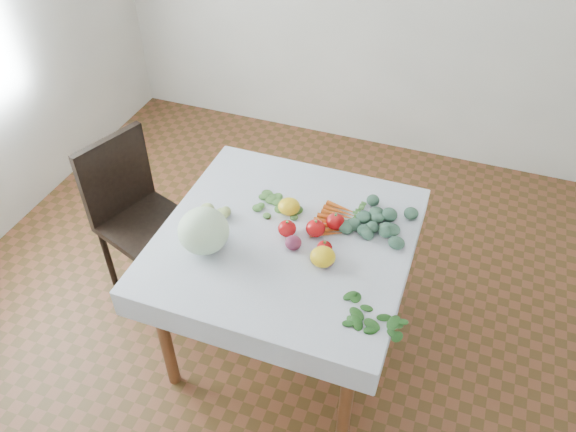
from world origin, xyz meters
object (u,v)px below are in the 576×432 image
chair (133,207)px  cabbage (204,231)px  table (286,252)px  carrot_bunch (335,220)px  heirloom_back (289,206)px

chair → cabbage: cabbage is taller
table → carrot_bunch: 0.27m
heirloom_back → carrot_bunch: heirloom_back is taller
heirloom_back → cabbage: bearing=-127.4°
chair → heirloom_back: chair is taller
chair → cabbage: (0.63, -0.34, 0.33)m
cabbage → carrot_bunch: cabbage is taller
table → cabbage: (-0.31, -0.19, 0.20)m
table → chair: (-0.94, 0.15, -0.12)m
carrot_bunch → cabbage: bearing=-144.2°
heirloom_back → chair: bearing=-179.4°
heirloom_back → carrot_bunch: bearing=1.3°
carrot_bunch → heirloom_back: bearing=-178.7°
chair → cabbage: bearing=-28.4°
chair → carrot_bunch: size_ratio=3.48×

